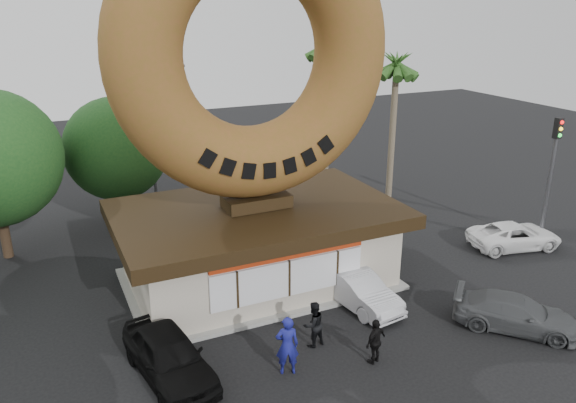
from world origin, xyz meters
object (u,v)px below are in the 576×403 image
(car_white, at_px, (515,236))
(person_right, at_px, (376,341))
(person_left, at_px, (287,345))
(car_silver, at_px, (357,289))
(traffic_signal, at_px, (552,165))
(giant_donut, at_px, (254,54))
(street_lamp, at_px, (154,132))
(car_black, at_px, (169,355))
(donut_shop, at_px, (257,242))
(person_center, at_px, (313,324))
(car_grey, at_px, (516,313))

(car_white, bearing_deg, person_right, 126.45)
(person_left, distance_m, car_silver, 4.99)
(car_silver, bearing_deg, traffic_signal, -0.99)
(giant_donut, xyz_separation_m, street_lamp, (-1.86, 10.00, -4.75))
(car_black, bearing_deg, car_silver, 0.76)
(street_lamp, relative_size, car_black, 1.79)
(donut_shop, height_order, person_left, donut_shop)
(car_black, bearing_deg, person_left, -30.95)
(person_center, bearing_deg, car_white, -175.05)
(person_right, bearing_deg, donut_shop, -99.67)
(car_black, xyz_separation_m, car_grey, (11.81, -2.50, -0.14))
(giant_donut, distance_m, car_grey, 13.22)
(giant_donut, height_order, car_grey, giant_donut)
(car_black, bearing_deg, person_right, -27.58)
(car_grey, bearing_deg, car_black, 124.60)
(donut_shop, xyz_separation_m, car_white, (12.28, -1.97, -1.16))
(person_left, height_order, car_silver, person_left)
(giant_donut, relative_size, car_white, 2.50)
(giant_donut, height_order, car_silver, giant_donut)
(traffic_signal, xyz_separation_m, car_black, (-18.88, -2.74, -3.11))
(donut_shop, height_order, car_white, donut_shop)
(donut_shop, relative_size, person_right, 7.12)
(car_black, relative_size, car_silver, 1.10)
(person_right, bearing_deg, giant_donut, -99.70)
(donut_shop, height_order, car_grey, donut_shop)
(traffic_signal, distance_m, car_white, 3.69)
(person_left, distance_m, person_center, 1.74)
(traffic_signal, xyz_separation_m, car_grey, (-7.06, -5.24, -3.25))
(person_right, height_order, car_black, person_right)
(traffic_signal, distance_m, car_silver, 11.81)
(car_black, height_order, car_grey, car_black)
(street_lamp, height_order, car_black, street_lamp)
(traffic_signal, relative_size, car_silver, 1.50)
(donut_shop, bearing_deg, car_white, -9.12)
(person_center, bearing_deg, car_grey, 153.79)
(donut_shop, bearing_deg, person_left, -103.66)
(car_silver, bearing_deg, person_right, -120.80)
(car_white, bearing_deg, donut_shop, 93.53)
(car_black, bearing_deg, street_lamp, 69.38)
(giant_donut, bearing_deg, donut_shop, -90.00)
(person_center, distance_m, car_black, 4.84)
(street_lamp, xyz_separation_m, car_black, (-3.02, -14.75, -3.72))
(person_left, distance_m, car_white, 14.37)
(giant_donut, height_order, car_black, giant_donut)
(donut_shop, xyz_separation_m, traffic_signal, (14.00, -1.99, 2.10))
(person_left, xyz_separation_m, car_grey, (8.42, -1.13, -0.38))
(person_right, bearing_deg, car_white, -176.76)
(car_silver, bearing_deg, car_grey, -50.31)
(donut_shop, bearing_deg, giant_donut, 90.00)
(giant_donut, height_order, person_left, giant_donut)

